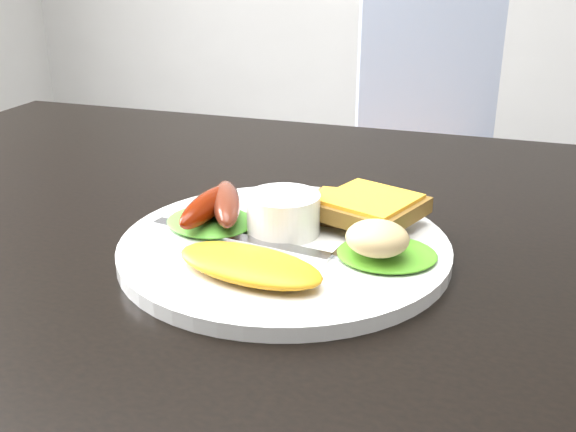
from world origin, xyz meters
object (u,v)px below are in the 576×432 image
object	(u,v)px
plate	(284,248)
person	(550,108)
dining_chair	(413,176)
dining_table	(291,248)

from	to	relation	value
plate	person	bearing A→B (deg)	72.13
dining_chair	person	size ratio (longest dim) A/B	0.26
dining_table	person	xyz separation A→B (m)	(0.25, 0.69, 0.00)
dining_table	dining_chair	world-z (taller)	dining_table
plate	dining_table	bearing A→B (deg)	102.38
dining_chair	person	bearing A→B (deg)	-79.26
dining_table	dining_chair	xyz separation A→B (m)	(-0.03, 1.10, -0.28)
dining_chair	plate	bearing A→B (deg)	-112.29
dining_table	dining_chair	size ratio (longest dim) A/B	3.14
dining_table	person	size ratio (longest dim) A/B	0.82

